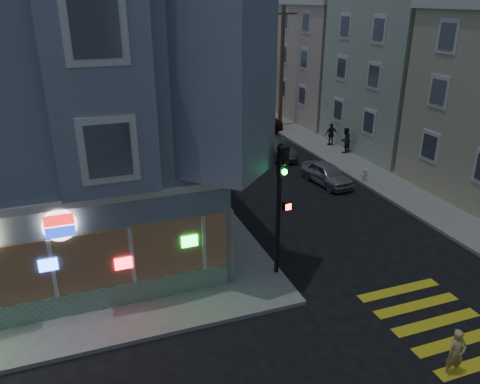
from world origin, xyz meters
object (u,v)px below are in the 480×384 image
pedestrian_b (331,134)px  parked_car_a (327,174)px  fire_hydrant (365,174)px  street_tree_far (227,57)px  parked_car_c (260,118)px  traffic_signal (281,190)px  pedestrian_a (345,140)px  parked_car_d (241,105)px  parked_car_b (278,148)px  utility_pole (282,66)px  running_child (456,353)px  street_tree_near (255,67)px

pedestrian_b → parked_car_a: bearing=61.5°
fire_hydrant → street_tree_far: bearing=88.1°
parked_car_c → traffic_signal: (-7.68, -20.58, 2.80)m
fire_hydrant → pedestrian_a: bearing=70.9°
pedestrian_a → traffic_signal: size_ratio=0.33×
parked_car_a → fire_hydrant: bearing=-24.1°
parked_car_a → parked_car_d: parked_car_d is taller
street_tree_far → parked_car_b: street_tree_far is taller
utility_pole → running_child: size_ratio=6.18×
utility_pole → pedestrian_a: bearing=-83.0°
pedestrian_a → fire_hydrant: size_ratio=2.29×
parked_car_c → street_tree_near: bearing=68.0°
utility_pole → pedestrian_b: 7.46m
pedestrian_b → street_tree_near: bearing=-82.9°
parked_car_d → pedestrian_b: bearing=-84.7°
fire_hydrant → running_child: bearing=-114.4°
pedestrian_a → street_tree_near: bearing=-111.6°
parked_car_b → fire_hydrant: 6.43m
pedestrian_a → parked_car_c: bearing=-98.7°
parked_car_b → parked_car_d: bearing=83.6°
running_child → parked_car_a: (3.91, 13.82, -0.13)m
pedestrian_a → parked_car_d: bearing=-105.4°
parked_car_c → fire_hydrant: size_ratio=6.77×
traffic_signal → fire_hydrant: 11.43m
pedestrian_b → fire_hydrant: pedestrian_b is taller
street_tree_near → parked_car_a: street_tree_near is taller
street_tree_far → fire_hydrant: 27.23m
parked_car_b → parked_car_c: parked_car_c is taller
running_child → fire_hydrant: (5.98, 13.19, -0.20)m
pedestrian_b → parked_car_a: 7.15m
street_tree_near → running_child: street_tree_near is taller
parked_car_c → fire_hydrant: parked_car_c is taller
utility_pole → traffic_signal: utility_pole is taller
utility_pole → street_tree_near: (0.20, 6.00, -0.86)m
street_tree_far → traffic_signal: 35.34m
running_child → parked_car_b: running_child is taller
parked_car_d → street_tree_near: bearing=5.2°
street_tree_near → pedestrian_a: bearing=-86.8°
parked_car_a → parked_car_b: size_ratio=0.95×
utility_pole → running_child: (-6.68, -26.19, -4.07)m
utility_pole → parked_car_c: utility_pole is taller
pedestrian_b → parked_car_c: bearing=-66.5°
pedestrian_a → parked_car_d: 14.01m
street_tree_far → running_child: (-6.88, -40.19, -3.21)m
street_tree_near → fire_hydrant: (-0.90, -19.01, -3.40)m
street_tree_near → street_tree_far: (0.00, 8.00, 0.00)m
street_tree_far → traffic_signal: bearing=-105.4°
street_tree_far → fire_hydrant: (-0.90, -27.01, -3.40)m
parked_car_b → fire_hydrant: parked_car_b is taller
street_tree_near → running_child: bearing=-102.1°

